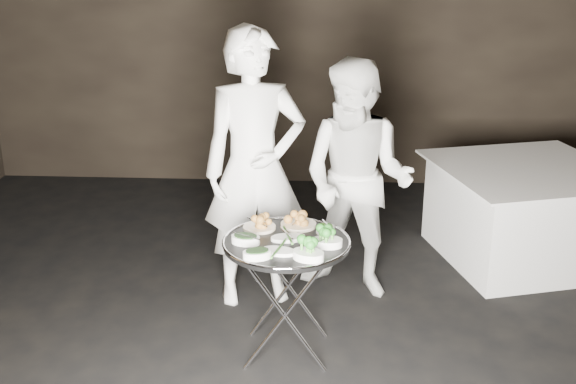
# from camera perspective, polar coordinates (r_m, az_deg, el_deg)

# --- Properties ---
(wall_back) EXTENTS (6.00, 0.05, 3.00)m
(wall_back) POSITION_cam_1_polar(r_m,az_deg,el_deg) (6.90, 0.86, 12.84)
(wall_back) COLOR black
(wall_back) RESTS_ON floor
(tray_stand) EXTENTS (0.47, 0.40, 0.69)m
(tray_stand) POSITION_cam_1_polar(r_m,az_deg,el_deg) (4.17, -0.12, -7.97)
(tray_stand) COLOR silver
(tray_stand) RESTS_ON floor
(serving_tray) EXTENTS (0.72, 0.72, 0.04)m
(serving_tray) POSITION_cam_1_polar(r_m,az_deg,el_deg) (4.03, -0.12, -4.04)
(serving_tray) COLOR black
(serving_tray) RESTS_ON tray_stand
(potato_plate_a) EXTENTS (0.19, 0.19, 0.07)m
(potato_plate_a) POSITION_cam_1_polar(r_m,az_deg,el_deg) (4.19, -2.28, -2.53)
(potato_plate_a) COLOR beige
(potato_plate_a) RESTS_ON serving_tray
(potato_plate_b) EXTENTS (0.21, 0.21, 0.08)m
(potato_plate_b) POSITION_cam_1_polar(r_m,az_deg,el_deg) (4.22, 0.83, -2.30)
(potato_plate_b) COLOR beige
(potato_plate_b) RESTS_ON serving_tray
(greens_bowl) EXTENTS (0.11, 0.11, 0.06)m
(greens_bowl) POSITION_cam_1_polar(r_m,az_deg,el_deg) (4.13, 2.97, -2.89)
(greens_bowl) COLOR white
(greens_bowl) RESTS_ON serving_tray
(asparagus_plate_a) EXTENTS (0.22, 0.15, 0.04)m
(asparagus_plate_a) POSITION_cam_1_polar(r_m,az_deg,el_deg) (4.04, -0.01, -3.55)
(asparagus_plate_a) COLOR white
(asparagus_plate_a) RESTS_ON serving_tray
(asparagus_plate_b) EXTENTS (0.21, 0.15, 0.04)m
(asparagus_plate_b) POSITION_cam_1_polar(r_m,az_deg,el_deg) (3.88, -0.74, -4.61)
(asparagus_plate_b) COLOR white
(asparagus_plate_b) RESTS_ON serving_tray
(spinach_bowl_a) EXTENTS (0.18, 0.14, 0.07)m
(spinach_bowl_a) POSITION_cam_1_polar(r_m,az_deg,el_deg) (4.00, -3.37, -3.67)
(spinach_bowl_a) COLOR white
(spinach_bowl_a) RESTS_ON serving_tray
(spinach_bowl_b) EXTENTS (0.18, 0.15, 0.06)m
(spinach_bowl_b) POSITION_cam_1_polar(r_m,az_deg,el_deg) (3.82, -2.45, -4.84)
(spinach_bowl_b) COLOR white
(spinach_bowl_b) RESTS_ON serving_tray
(broccoli_bowl_a) EXTENTS (0.17, 0.12, 0.07)m
(broccoli_bowl_a) POSITION_cam_1_polar(r_m,az_deg,el_deg) (3.96, 3.14, -3.87)
(broccoli_bowl_a) COLOR white
(broccoli_bowl_a) RESTS_ON serving_tray
(broccoli_bowl_b) EXTENTS (0.21, 0.18, 0.07)m
(broccoli_bowl_b) POSITION_cam_1_polar(r_m,az_deg,el_deg) (3.80, 1.62, -4.87)
(broccoli_bowl_b) COLOR white
(broccoli_bowl_b) RESTS_ON serving_tray
(serving_utensils) EXTENTS (0.57, 0.43, 0.01)m
(serving_utensils) POSITION_cam_1_polar(r_m,az_deg,el_deg) (4.07, 0.17, -2.92)
(serving_utensils) COLOR silver
(serving_utensils) RESTS_ON serving_tray
(waiter_left) EXTENTS (0.76, 0.60, 1.82)m
(waiter_left) POSITION_cam_1_polar(r_m,az_deg,el_deg) (4.62, -2.64, 1.81)
(waiter_left) COLOR white
(waiter_left) RESTS_ON floor
(waiter_right) EXTENTS (0.95, 0.85, 1.60)m
(waiter_right) POSITION_cam_1_polar(r_m,az_deg,el_deg) (4.75, 5.47, 0.88)
(waiter_right) COLOR white
(waiter_right) RESTS_ON floor
(dining_table) EXTENTS (1.26, 1.26, 0.72)m
(dining_table) POSITION_cam_1_polar(r_m,az_deg,el_deg) (5.66, 18.11, -1.61)
(dining_table) COLOR silver
(dining_table) RESTS_ON floor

